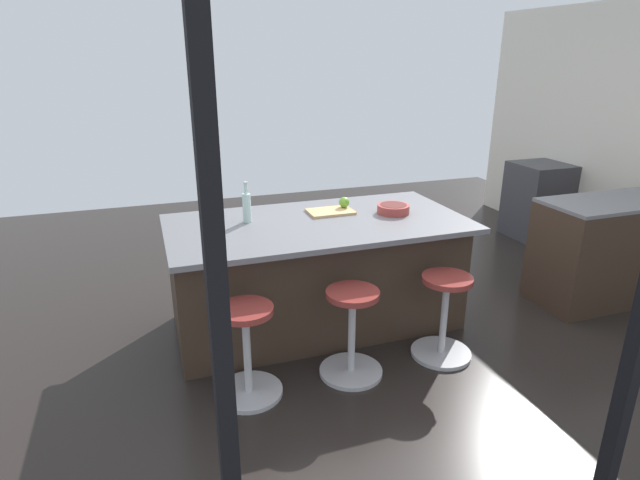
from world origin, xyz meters
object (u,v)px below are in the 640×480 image
Objects in this scene: oven_range at (538,201)px; fruit_bowl at (393,208)px; kitchen_island at (316,273)px; stool_near_camera at (247,354)px; apple_green at (344,202)px; water_bottle at (247,207)px; cutting_board at (330,212)px; stool_by_window at (444,319)px; stool_middle at (352,336)px.

fruit_bowl is at bearing 25.96° from oven_range.
stool_near_camera is (0.72, 0.76, -0.16)m from kitchen_island.
water_bottle reaches higher than apple_green.
cutting_board is at bearing -134.87° from stool_near_camera.
oven_range reaches higher than stool_near_camera.
cutting_board is 0.50m from fruit_bowl.
water_bottle is 1.16m from fruit_bowl.
stool_by_window is (2.49, 1.97, -0.15)m from oven_range.
apple_green is at bearing -149.57° from kitchen_island.
cutting_board is 4.15× the size of apple_green.
kitchen_island is 6.32× the size of cutting_board.
oven_range is 3.49× the size of fruit_bowl.
stool_by_window is 1.75× the size of cutting_board.
stool_middle is (0.72, 0.00, 0.00)m from stool_by_window.
oven_range is at bearing -159.34° from kitchen_island.
stool_by_window is (-0.72, 0.76, -0.16)m from kitchen_island.
cutting_board reaches higher than stool_near_camera.
fruit_bowl is at bearing 146.61° from apple_green.
oven_range is 1.42× the size of stool_near_camera.
apple_green reaches higher than stool_by_window.
kitchen_island is at bearing -3.74° from fruit_bowl.
oven_range is at bearing -163.50° from water_bottle.
oven_range is 3.18m from stool_by_window.
fruit_bowl is at bearing 159.54° from cutting_board.
water_bottle is (0.51, -0.87, 0.72)m from stool_middle.
kitchen_island is 3.60× the size of stool_near_camera.
cutting_board is (-0.17, -0.89, 0.61)m from stool_middle.
oven_range is 2.90m from fruit_bowl.
apple_green reaches higher than fruit_bowl.
cutting_board is (-0.89, -0.89, 0.61)m from stool_near_camera.
stool_near_camera is 1.54m from apple_green.
stool_near_camera is (0.72, 0.00, 0.00)m from stool_middle.
fruit_bowl reaches higher than stool_near_camera.
cutting_board is (3.04, 1.08, 0.46)m from oven_range.
apple_green reaches higher than kitchen_island.
stool_near_camera is at bearing 26.61° from oven_range.
cutting_board is at bearing 18.31° from apple_green.
oven_range is at bearing -154.04° from fruit_bowl.
water_bottle is at bearing 16.50° from oven_range.
stool_near_camera is 1.15m from water_bottle.
stool_by_window and stool_near_camera have the same top height.
cutting_board is at bearing -20.46° from fruit_bowl.
oven_range is 0.39× the size of kitchen_island.
kitchen_island is at bearing -90.00° from stool_middle.
cutting_board is at bearing -141.54° from kitchen_island.
stool_near_camera is 7.28× the size of apple_green.
cutting_board reaches higher than kitchen_island.
oven_range is 1.42× the size of stool_middle.
water_bottle is at bearing -7.41° from fruit_bowl.
stool_by_window is at bearing 96.40° from fruit_bowl.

